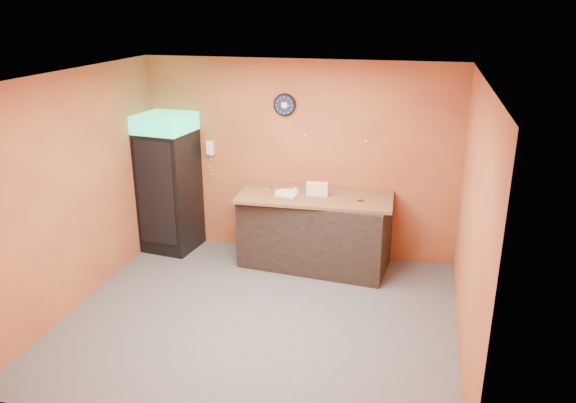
% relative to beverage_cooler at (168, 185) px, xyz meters
% --- Properties ---
extents(floor, '(4.50, 4.50, 0.00)m').
position_rel_beverage_cooler_xyz_m(floor, '(1.84, -1.60, -0.99)').
color(floor, '#47474C').
rests_on(floor, ground).
extents(back_wall, '(4.50, 0.02, 2.80)m').
position_rel_beverage_cooler_xyz_m(back_wall, '(1.84, 0.40, 0.41)').
color(back_wall, '#AC6230').
rests_on(back_wall, floor).
extents(left_wall, '(0.02, 4.00, 2.80)m').
position_rel_beverage_cooler_xyz_m(left_wall, '(-0.41, -1.60, 0.41)').
color(left_wall, '#AC6230').
rests_on(left_wall, floor).
extents(right_wall, '(0.02, 4.00, 2.80)m').
position_rel_beverage_cooler_xyz_m(right_wall, '(4.09, -1.60, 0.41)').
color(right_wall, '#AC6230').
rests_on(right_wall, floor).
extents(ceiling, '(4.50, 4.00, 0.02)m').
position_rel_beverage_cooler_xyz_m(ceiling, '(1.84, -1.60, 1.81)').
color(ceiling, white).
rests_on(ceiling, back_wall).
extents(beverage_cooler, '(0.79, 0.80, 2.03)m').
position_rel_beverage_cooler_xyz_m(beverage_cooler, '(0.00, 0.00, 0.00)').
color(beverage_cooler, black).
rests_on(beverage_cooler, floor).
extents(prep_counter, '(2.07, 1.07, 1.00)m').
position_rel_beverage_cooler_xyz_m(prep_counter, '(2.19, -0.05, -0.49)').
color(prep_counter, black).
rests_on(prep_counter, floor).
extents(wall_clock, '(0.31, 0.06, 0.31)m').
position_rel_beverage_cooler_xyz_m(wall_clock, '(1.66, 0.37, 1.18)').
color(wall_clock, black).
rests_on(wall_clock, back_wall).
extents(wall_phone, '(0.11, 0.10, 0.20)m').
position_rel_beverage_cooler_xyz_m(wall_phone, '(0.54, 0.34, 0.51)').
color(wall_phone, white).
rests_on(wall_phone, back_wall).
extents(butcher_paper, '(2.12, 1.04, 0.04)m').
position_rel_beverage_cooler_xyz_m(butcher_paper, '(2.19, -0.05, 0.03)').
color(butcher_paper, brown).
rests_on(butcher_paper, prep_counter).
extents(sub_roll_stack, '(0.30, 0.12, 0.18)m').
position_rel_beverage_cooler_xyz_m(sub_roll_stack, '(2.22, -0.08, 0.14)').
color(sub_roll_stack, beige).
rests_on(sub_roll_stack, butcher_paper).
extents(wrapped_sandwich_left, '(0.29, 0.21, 0.04)m').
position_rel_beverage_cooler_xyz_m(wrapped_sandwich_left, '(1.79, -0.12, 0.07)').
color(wrapped_sandwich_left, silver).
rests_on(wrapped_sandwich_left, butcher_paper).
extents(wrapped_sandwich_mid, '(0.30, 0.16, 0.04)m').
position_rel_beverage_cooler_xyz_m(wrapped_sandwich_mid, '(1.82, -0.21, 0.07)').
color(wrapped_sandwich_mid, silver).
rests_on(wrapped_sandwich_mid, butcher_paper).
extents(wrapped_sandwich_right, '(0.31, 0.25, 0.04)m').
position_rel_beverage_cooler_xyz_m(wrapped_sandwich_right, '(1.80, -0.05, 0.07)').
color(wrapped_sandwich_right, silver).
rests_on(wrapped_sandwich_right, butcher_paper).
extents(kitchen_tool, '(0.06, 0.06, 0.06)m').
position_rel_beverage_cooler_xyz_m(kitchen_tool, '(1.85, -0.04, 0.08)').
color(kitchen_tool, silver).
rests_on(kitchen_tool, butcher_paper).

